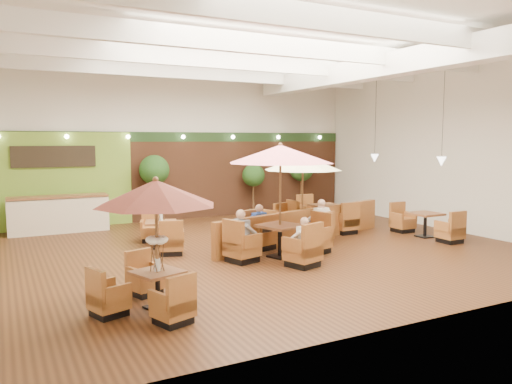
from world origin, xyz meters
TOP-DOWN VIEW (x-y plane):
  - room at (0.25, 1.22)m, footprint 14.04×14.00m
  - service_counter at (-4.40, 5.10)m, footprint 3.00×0.75m
  - booth_divider at (1.81, 0.27)m, footprint 6.63×2.07m
  - table_0 at (-3.70, -3.39)m, footprint 2.26×2.39m
  - table_1 at (0.16, -1.08)m, footprint 2.97×2.97m
  - table_2 at (1.96, 0.79)m, footprint 2.49×2.63m
  - table_3 at (-2.17, 1.39)m, footprint 1.04×2.61m
  - table_4 at (5.40, -0.83)m, footprint 0.84×2.50m
  - table_5 at (3.28, 1.77)m, footprint 1.81×2.70m
  - topiary_0 at (-1.21, 5.30)m, footprint 1.04×1.04m
  - topiary_1 at (2.67, 5.30)m, footprint 0.87×0.87m
  - topiary_2 at (4.86, 5.30)m, footprint 0.96×0.96m
  - diner_0 at (0.16, -2.13)m, footprint 0.38×0.34m
  - diner_1 at (0.16, -0.02)m, footprint 0.40×0.35m
  - diner_2 at (-0.89, -1.08)m, footprint 0.44×0.46m
  - diner_3 at (2.02, -0.14)m, footprint 0.37×0.32m
  - diner_4 at (2.02, -0.14)m, footprint 0.43×0.38m

SIDE VIEW (x-z plane):
  - table_4 at x=5.40m, z-range -0.11..0.83m
  - table_5 at x=3.28m, z-range -0.13..0.89m
  - booth_divider at x=1.81m, z-range 0.00..0.95m
  - table_3 at x=-2.17m, z-range -0.26..1.25m
  - service_counter at x=-4.40m, z-range -0.01..1.17m
  - diner_3 at x=2.02m, z-range 0.37..1.08m
  - diner_0 at x=0.16m, z-range 0.37..1.08m
  - diner_1 at x=0.16m, z-range 0.36..1.12m
  - diner_4 at x=2.02m, z-range 0.36..1.17m
  - diner_2 at x=-0.89m, z-range 0.36..1.18m
  - topiary_1 at x=2.67m, z-range 0.50..2.52m
  - topiary_2 at x=4.86m, z-range 0.55..2.78m
  - table_0 at x=-3.70m, z-range 0.50..2.82m
  - topiary_0 at x=-1.21m, z-range 0.59..3.01m
  - table_2 at x=1.96m, z-range 0.57..3.12m
  - table_1 at x=0.16m, z-range 0.50..3.38m
  - room at x=0.25m, z-range 0.87..6.39m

